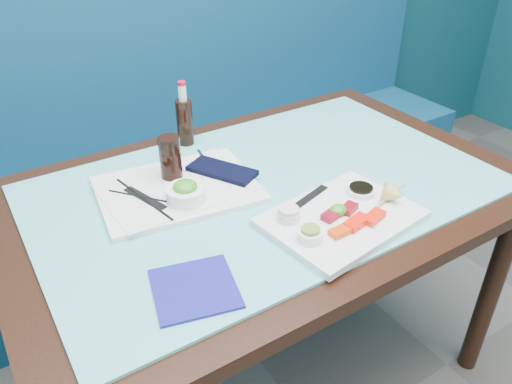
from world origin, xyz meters
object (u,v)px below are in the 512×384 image
dining_table (266,212)px  cola_bottle_body (185,122)px  cola_glass (170,158)px  booth_bench (159,175)px  serving_tray (178,189)px  blue_napkin (195,288)px  seaweed_bowl (186,195)px  sashimi_plate (342,218)px

dining_table → cola_bottle_body: 0.39m
cola_glass → cola_bottle_body: 0.24m
booth_bench → serving_tray: bearing=-106.4°
blue_napkin → booth_bench: bearing=72.4°
cola_glass → serving_tray: bearing=-100.3°
serving_tray → blue_napkin: (-0.13, -0.36, -0.00)m
serving_tray → cola_glass: cola_glass is taller
seaweed_bowl → blue_napkin: bearing=-112.9°
serving_tray → seaweed_bowl: 0.08m
serving_tray → blue_napkin: bearing=-102.4°
serving_tray → cola_bottle_body: bearing=67.3°
cola_bottle_body → booth_bench: bearing=81.4°
blue_napkin → cola_glass: bearing=71.3°
serving_tray → seaweed_bowl: size_ratio=4.12×
dining_table → cola_bottle_body: bearing=102.2°
serving_tray → cola_glass: bearing=87.2°
dining_table → cola_glass: (-0.21, 0.15, 0.17)m
cola_bottle_body → blue_napkin: 0.67m
dining_table → seaweed_bowl: 0.26m
serving_tray → blue_napkin: size_ratio=2.45×
booth_bench → seaweed_bowl: bearing=-105.7°
sashimi_plate → cola_glass: size_ratio=3.02×
booth_bench → cola_glass: bearing=-106.9°
dining_table → cola_bottle_body: (-0.07, 0.35, 0.16)m
dining_table → seaweed_bowl: size_ratio=14.15×
cola_bottle_body → dining_table: bearing=-77.8°
serving_tray → seaweed_bowl: bearing=-90.1°
sashimi_plate → cola_bottle_body: 0.60m
booth_bench → seaweed_bowl: size_ratio=30.33×
cola_glass → cola_bottle_body: (0.13, 0.19, -0.00)m
seaweed_bowl → cola_glass: (0.02, 0.13, 0.04)m
dining_table → cola_bottle_body: cola_bottle_body is taller
sashimi_plate → blue_napkin: sashimi_plate is taller
dining_table → booth_bench: bearing=90.0°
sashimi_plate → dining_table: bearing=96.5°
booth_bench → seaweed_bowl: (-0.23, -0.82, 0.42)m
booth_bench → cola_bottle_body: 0.68m
cola_bottle_body → blue_napkin: size_ratio=0.86×
dining_table → seaweed_bowl: bearing=174.5°
booth_bench → blue_napkin: 1.22m
serving_tray → blue_napkin: serving_tray is taller
sashimi_plate → blue_napkin: bearing=175.7°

